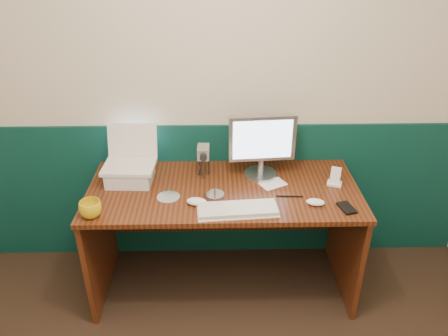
{
  "coord_description": "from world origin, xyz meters",
  "views": [
    {
      "loc": [
        0.01,
        -0.82,
        2.1
      ],
      "look_at": [
        0.06,
        1.23,
        0.97
      ],
      "focal_mm": 35.0,
      "sensor_mm": 36.0,
      "label": 1
    }
  ],
  "objects_px": {
    "camcorder": "(204,161)",
    "laptop": "(127,149)",
    "monitor": "(262,146)",
    "desk": "(223,239)",
    "mug": "(91,209)",
    "keyboard": "(238,210)"
  },
  "relations": [
    {
      "from": "desk",
      "to": "keyboard",
      "type": "xyz_separation_m",
      "value": [
        0.07,
        -0.25,
        0.39
      ]
    },
    {
      "from": "desk",
      "to": "laptop",
      "type": "height_order",
      "value": "laptop"
    },
    {
      "from": "camcorder",
      "to": "desk",
      "type": "bearing_deg",
      "value": -50.01
    },
    {
      "from": "monitor",
      "to": "mug",
      "type": "relative_size",
      "value": 3.38
    },
    {
      "from": "camcorder",
      "to": "laptop",
      "type": "bearing_deg",
      "value": -171.91
    },
    {
      "from": "keyboard",
      "to": "camcorder",
      "type": "bearing_deg",
      "value": 111.31
    },
    {
      "from": "desk",
      "to": "mug",
      "type": "distance_m",
      "value": 0.87
    },
    {
      "from": "mug",
      "to": "camcorder",
      "type": "height_order",
      "value": "camcorder"
    },
    {
      "from": "monitor",
      "to": "camcorder",
      "type": "bearing_deg",
      "value": 176.45
    },
    {
      "from": "desk",
      "to": "monitor",
      "type": "relative_size",
      "value": 4.02
    },
    {
      "from": "monitor",
      "to": "camcorder",
      "type": "height_order",
      "value": "monitor"
    },
    {
      "from": "desk",
      "to": "mug",
      "type": "relative_size",
      "value": 13.59
    },
    {
      "from": "monitor",
      "to": "keyboard",
      "type": "xyz_separation_m",
      "value": [
        -0.16,
        -0.4,
        -0.19
      ]
    },
    {
      "from": "keyboard",
      "to": "camcorder",
      "type": "xyz_separation_m",
      "value": [
        -0.19,
        0.39,
        0.1
      ]
    },
    {
      "from": "mug",
      "to": "camcorder",
      "type": "bearing_deg",
      "value": 35.24
    },
    {
      "from": "desk",
      "to": "keyboard",
      "type": "bearing_deg",
      "value": -73.63
    },
    {
      "from": "monitor",
      "to": "mug",
      "type": "height_order",
      "value": "monitor"
    },
    {
      "from": "laptop",
      "to": "monitor",
      "type": "height_order",
      "value": "monitor"
    },
    {
      "from": "laptop",
      "to": "camcorder",
      "type": "bearing_deg",
      "value": 9.55
    },
    {
      "from": "laptop",
      "to": "monitor",
      "type": "xyz_separation_m",
      "value": [
        0.79,
        0.06,
        -0.02
      ]
    },
    {
      "from": "laptop",
      "to": "mug",
      "type": "xyz_separation_m",
      "value": [
        -0.15,
        -0.37,
        -0.17
      ]
    },
    {
      "from": "mug",
      "to": "camcorder",
      "type": "distance_m",
      "value": 0.73
    }
  ]
}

